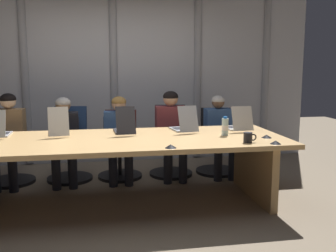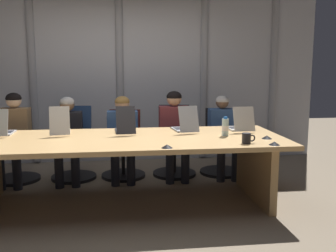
{
  "view_description": "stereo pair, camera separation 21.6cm",
  "coord_description": "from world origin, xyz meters",
  "px_view_note": "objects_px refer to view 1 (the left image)",
  "views": [
    {
      "loc": [
        -0.27,
        -4.16,
        1.54
      ],
      "look_at": [
        0.5,
        0.12,
        0.85
      ],
      "focal_mm": 41.95,
      "sensor_mm": 36.0,
      "label": 1
    },
    {
      "loc": [
        -0.05,
        -4.2,
        1.54
      ],
      "look_at": [
        0.5,
        0.12,
        0.85
      ],
      "focal_mm": 41.95,
      "sensor_mm": 36.0,
      "label": 2
    }
  ],
  "objects_px": {
    "person_right_mid": "(172,129)",
    "water_bottle_primary": "(225,127)",
    "laptop_center": "(124,128)",
    "conference_mic_left_side": "(276,142)",
    "conference_mic_right_side": "(171,146)",
    "office_chair_left_mid": "(70,153)",
    "person_right_end": "(220,131)",
    "laptop_left_mid": "(59,129)",
    "person_left_end": "(8,134)",
    "laptop_right_end": "(238,125)",
    "conference_mic_middle": "(267,136)",
    "office_chair_right_end": "(217,149)",
    "coffee_mug_near": "(248,137)",
    "office_chair_left_end": "(10,156)",
    "person_left_mid": "(64,135)",
    "laptop_right_mid": "(184,126)",
    "office_chair_right_mid": "(171,149)",
    "office_chair_center": "(120,152)",
    "person_center": "(119,133)"
  },
  "relations": [
    {
      "from": "person_right_mid",
      "to": "water_bottle_primary",
      "type": "distance_m",
      "value": 1.1
    },
    {
      "from": "laptop_center",
      "to": "person_right_mid",
      "type": "relative_size",
      "value": 0.41
    },
    {
      "from": "conference_mic_left_side",
      "to": "conference_mic_right_side",
      "type": "relative_size",
      "value": 1.0
    },
    {
      "from": "office_chair_left_mid",
      "to": "person_right_end",
      "type": "relative_size",
      "value": 0.88
    },
    {
      "from": "office_chair_left_mid",
      "to": "person_right_end",
      "type": "height_order",
      "value": "person_right_end"
    },
    {
      "from": "person_right_mid",
      "to": "conference_mic_right_side",
      "type": "height_order",
      "value": "person_right_mid"
    },
    {
      "from": "laptop_left_mid",
      "to": "person_left_end",
      "type": "xyz_separation_m",
      "value": [
        -0.68,
        0.61,
        -0.15
      ]
    },
    {
      "from": "laptop_right_end",
      "to": "water_bottle_primary",
      "type": "xyz_separation_m",
      "value": [
        -0.28,
        -0.34,
        0.04
      ]
    },
    {
      "from": "person_left_end",
      "to": "laptop_center",
      "type": "bearing_deg",
      "value": 67.72
    },
    {
      "from": "conference_mic_left_side",
      "to": "conference_mic_middle",
      "type": "relative_size",
      "value": 1.0
    },
    {
      "from": "laptop_center",
      "to": "water_bottle_primary",
      "type": "distance_m",
      "value": 1.16
    },
    {
      "from": "laptop_center",
      "to": "person_right_mid",
      "type": "height_order",
      "value": "person_right_mid"
    },
    {
      "from": "office_chair_right_end",
      "to": "coffee_mug_near",
      "type": "distance_m",
      "value": 1.66
    },
    {
      "from": "laptop_right_end",
      "to": "laptop_left_mid",
      "type": "bearing_deg",
      "value": 88.1
    },
    {
      "from": "office_chair_left_end",
      "to": "person_left_mid",
      "type": "relative_size",
      "value": 0.86
    },
    {
      "from": "laptop_right_end",
      "to": "person_left_mid",
      "type": "bearing_deg",
      "value": 72.1
    },
    {
      "from": "office_chair_left_end",
      "to": "conference_mic_right_side",
      "type": "height_order",
      "value": "office_chair_left_end"
    },
    {
      "from": "laptop_right_end",
      "to": "office_chair_left_mid",
      "type": "xyz_separation_m",
      "value": [
        -2.06,
        0.82,
        -0.45
      ]
    },
    {
      "from": "laptop_right_mid",
      "to": "laptop_center",
      "type": "bearing_deg",
      "value": 83.44
    },
    {
      "from": "person_left_end",
      "to": "person_right_end",
      "type": "distance_m",
      "value": 2.77
    },
    {
      "from": "office_chair_right_mid",
      "to": "laptop_right_end",
      "type": "bearing_deg",
      "value": 46.7
    },
    {
      "from": "water_bottle_primary",
      "to": "laptop_left_mid",
      "type": "bearing_deg",
      "value": 168.24
    },
    {
      "from": "laptop_left_mid",
      "to": "laptop_right_end",
      "type": "distance_m",
      "value": 2.12
    },
    {
      "from": "office_chair_left_mid",
      "to": "coffee_mug_near",
      "type": "height_order",
      "value": "office_chair_left_mid"
    },
    {
      "from": "office_chair_left_end",
      "to": "office_chair_right_end",
      "type": "height_order",
      "value": "office_chair_left_end"
    },
    {
      "from": "office_chair_center",
      "to": "person_right_mid",
      "type": "bearing_deg",
      "value": 87.91
    },
    {
      "from": "person_right_mid",
      "to": "conference_mic_right_side",
      "type": "bearing_deg",
      "value": -10.03
    },
    {
      "from": "office_chair_right_end",
      "to": "conference_mic_middle",
      "type": "distance_m",
      "value": 1.45
    },
    {
      "from": "office_chair_center",
      "to": "person_left_mid",
      "type": "xyz_separation_m",
      "value": [
        -0.72,
        -0.16,
        0.29
      ]
    },
    {
      "from": "coffee_mug_near",
      "to": "water_bottle_primary",
      "type": "bearing_deg",
      "value": 103.2
    },
    {
      "from": "office_chair_left_end",
      "to": "person_right_mid",
      "type": "xyz_separation_m",
      "value": [
        2.12,
        -0.15,
        0.32
      ]
    },
    {
      "from": "laptop_left_mid",
      "to": "coffee_mug_near",
      "type": "xyz_separation_m",
      "value": [
        1.94,
        -0.82,
        -0.01
      ]
    },
    {
      "from": "office_chair_right_end",
      "to": "coffee_mug_near",
      "type": "bearing_deg",
      "value": 2.97
    },
    {
      "from": "laptop_right_mid",
      "to": "water_bottle_primary",
      "type": "distance_m",
      "value": 0.54
    },
    {
      "from": "office_chair_right_mid",
      "to": "person_center",
      "type": "bearing_deg",
      "value": -70.47
    },
    {
      "from": "person_right_end",
      "to": "conference_mic_left_side",
      "type": "xyz_separation_m",
      "value": [
        0.09,
        -1.54,
        0.15
      ]
    },
    {
      "from": "conference_mic_right_side",
      "to": "laptop_center",
      "type": "bearing_deg",
      "value": 112.72
    },
    {
      "from": "person_left_end",
      "to": "water_bottle_primary",
      "type": "height_order",
      "value": "person_left_end"
    },
    {
      "from": "office_chair_right_mid",
      "to": "laptop_center",
      "type": "bearing_deg",
      "value": -33.88
    },
    {
      "from": "laptop_left_mid",
      "to": "laptop_center",
      "type": "distance_m",
      "value": 0.74
    },
    {
      "from": "person_center",
      "to": "water_bottle_primary",
      "type": "xyz_separation_m",
      "value": [
        1.12,
        -1.0,
        0.21
      ]
    },
    {
      "from": "laptop_right_mid",
      "to": "person_center",
      "type": "bearing_deg",
      "value": 41.57
    },
    {
      "from": "conference_mic_middle",
      "to": "office_chair_left_mid",
      "type": "bearing_deg",
      "value": 147.63
    },
    {
      "from": "laptop_left_mid",
      "to": "person_center",
      "type": "bearing_deg",
      "value": -55.84
    },
    {
      "from": "laptop_center",
      "to": "office_chair_right_end",
      "type": "distance_m",
      "value": 1.66
    },
    {
      "from": "laptop_right_end",
      "to": "water_bottle_primary",
      "type": "relative_size",
      "value": 1.97
    },
    {
      "from": "person_center",
      "to": "coffee_mug_near",
      "type": "relative_size",
      "value": 8.09
    },
    {
      "from": "laptop_right_mid",
      "to": "office_chair_left_end",
      "type": "height_order",
      "value": "laptop_right_mid"
    },
    {
      "from": "person_left_end",
      "to": "coffee_mug_near",
      "type": "xyz_separation_m",
      "value": [
        2.62,
        -1.43,
        0.14
      ]
    },
    {
      "from": "laptop_right_end",
      "to": "person_right_mid",
      "type": "bearing_deg",
      "value": 45.64
    }
  ]
}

